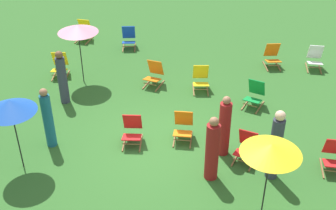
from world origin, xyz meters
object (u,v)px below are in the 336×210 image
object	(u,v)px
deckchair_3	(201,79)
umbrella_0	(78,29)
deckchair_7	(129,38)
person_2	(62,78)
person_4	(224,127)
umbrella_1	(271,149)
deckchair_2	(60,66)
deckchair_1	(132,131)
deckchair_11	(315,58)
deckchair_9	(254,95)
deckchair_5	(246,147)
person_0	(212,150)
person_3	(275,146)
deckchair_6	(84,31)
person_1	(48,119)
umbrella_2	(10,106)
deckchair_10	(154,74)
deckchair_12	(272,56)
deckchair_4	(183,127)
deckchair_0	(334,156)

from	to	relation	value
deckchair_3	umbrella_0	world-z (taller)	umbrella_0
deckchair_7	person_2	world-z (taller)	person_2
deckchair_3	deckchair_7	world-z (taller)	same
deckchair_3	person_4	size ratio (longest dim) A/B	0.51
deckchair_3	umbrella_1	distance (m)	5.53
deckchair_2	deckchair_1	bearing A→B (deg)	-54.41
deckchair_2	deckchair_11	bearing A→B (deg)	3.41
deckchair_9	umbrella_1	distance (m)	4.55
deckchair_5	person_2	world-z (taller)	person_2
deckchair_5	deckchair_11	distance (m)	5.82
person_0	person_3	xyz separation A→B (m)	(1.39, 0.36, 0.10)
deckchair_3	deckchair_11	distance (m)	4.25
deckchair_6	deckchair_2	bearing A→B (deg)	-80.90
deckchair_5	person_0	size ratio (longest dim) A/B	0.50
umbrella_1	person_3	world-z (taller)	person_3
person_2	person_1	bearing A→B (deg)	-105.93
umbrella_0	person_0	world-z (taller)	umbrella_0
umbrella_2	deckchair_10	bearing A→B (deg)	66.56
deckchair_7	person_4	size ratio (longest dim) A/B	0.52
person_1	person_4	bearing A→B (deg)	-41.76
deckchair_12	person_0	bearing A→B (deg)	-117.34
deckchair_2	deckchair_12	bearing A→B (deg)	5.37
deckchair_3	deckchair_10	bearing A→B (deg)	168.33
person_2	umbrella_0	bearing A→B (deg)	55.83
person_3	person_4	size ratio (longest dim) A/B	1.10
deckchair_1	deckchair_4	bearing A→B (deg)	9.12
deckchair_4	deckchair_12	world-z (taller)	same
person_0	person_3	size ratio (longest dim) A/B	0.92
person_2	person_4	size ratio (longest dim) A/B	1.01
umbrella_0	umbrella_1	bearing A→B (deg)	-36.86
deckchair_3	deckchair_9	xyz separation A→B (m)	(1.71, -0.57, 0.00)
deckchair_1	deckchair_11	bearing A→B (deg)	37.64
umbrella_1	person_4	world-z (taller)	umbrella_1
umbrella_1	person_0	distance (m)	1.78
person_1	deckchair_3	bearing A→B (deg)	-2.00
umbrella_1	deckchair_1	bearing A→B (deg)	153.20
deckchair_2	umbrella_0	size ratio (longest dim) A/B	0.43
deckchair_2	person_4	size ratio (longest dim) A/B	0.51
deckchair_5	deckchair_12	world-z (taller)	same
umbrella_0	person_1	world-z (taller)	umbrella_0
deckchair_0	umbrella_0	size ratio (longest dim) A/B	0.42
deckchair_11	umbrella_2	xyz separation A→B (m)	(-7.08, -7.10, 1.40)
deckchair_6	deckchair_7	bearing A→B (deg)	-5.22
deckchair_12	umbrella_2	bearing A→B (deg)	-145.95
deckchair_1	person_4	bearing A→B (deg)	-8.67
deckchair_2	deckchair_9	size ratio (longest dim) A/B	1.00
person_4	deckchair_6	bearing A→B (deg)	-112.49
person_0	deckchair_3	bearing A→B (deg)	-3.59
deckchair_0	deckchair_12	xyz separation A→B (m)	(-1.64, 5.21, 0.00)
deckchair_5	deckchair_11	size ratio (longest dim) A/B	1.01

